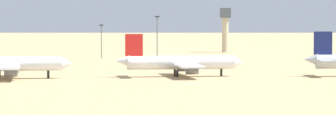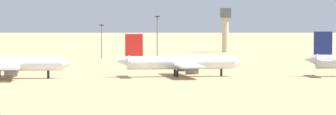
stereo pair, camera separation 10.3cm
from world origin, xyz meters
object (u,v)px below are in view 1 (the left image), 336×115
object	(u,v)px
parked_jet_teal_1	(3,64)
parked_jet_red_2	(180,63)
light_pole_east	(157,37)
control_tower	(225,26)
light_pole_west	(101,39)

from	to	relation	value
parked_jet_teal_1	parked_jet_red_2	world-z (taller)	parked_jet_teal_1
parked_jet_teal_1	light_pole_east	xyz separation A→B (m)	(46.20, 81.65, 5.98)
control_tower	light_pole_east	distance (m)	118.56
control_tower	light_pole_west	world-z (taller)	control_tower
parked_jet_teal_1	light_pole_west	size ratio (longest dim) A/B	2.75
control_tower	light_pole_west	xyz separation A→B (m)	(-58.99, -63.50, -4.85)
parked_jet_teal_1	light_pole_west	world-z (taller)	light_pole_west
parked_jet_red_2	control_tower	size ratio (longest dim) A/B	1.76
control_tower	light_pole_west	bearing A→B (deg)	-132.89
parked_jet_teal_1	control_tower	world-z (taller)	control_tower
control_tower	light_pole_east	bearing A→B (deg)	-107.88
parked_jet_red_2	light_pole_west	xyz separation A→B (m)	(-27.59, 123.36, 4.19)
light_pole_east	control_tower	bearing A→B (deg)	72.12
parked_jet_red_2	light_pole_west	world-z (taller)	light_pole_west
parked_jet_red_2	control_tower	bearing A→B (deg)	74.05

